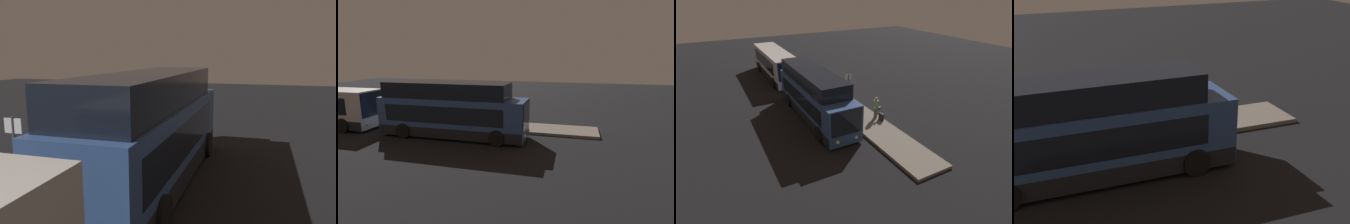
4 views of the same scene
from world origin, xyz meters
TOP-DOWN VIEW (x-y plane):
  - ground at (0.00, 0.00)m, footprint 80.00×80.00m
  - platform at (0.00, 2.92)m, footprint 20.00×2.63m
  - bus_lead at (-0.12, -0.17)m, footprint 10.51×2.78m
  - passenger_boarding at (0.05, 2.78)m, footprint 0.43×0.60m
  - passenger_waiting at (2.71, 3.79)m, footprint 0.64×0.61m
  - suitcase at (3.27, 3.94)m, footprint 0.46×0.18m
  - sign_post at (-1.97, 3.92)m, footprint 0.10×0.64m

SIDE VIEW (x-z plane):
  - ground at x=0.00m, z-range 0.00..0.00m
  - platform at x=0.00m, z-range 0.00..0.20m
  - suitcase at x=3.27m, z-range 0.08..0.89m
  - passenger_waiting at x=2.71m, z-range 0.27..2.01m
  - passenger_boarding at x=0.05m, z-range 0.27..2.13m
  - sign_post at x=-1.97m, z-range 0.50..2.79m
  - bus_lead at x=-0.12m, z-range -0.23..3.63m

